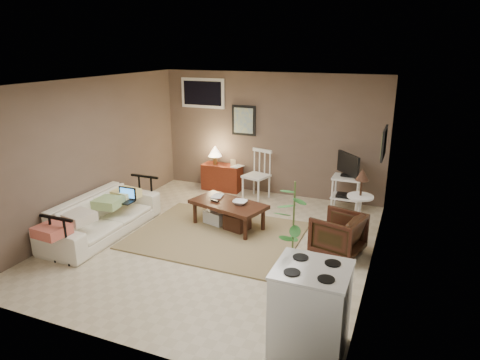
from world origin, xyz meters
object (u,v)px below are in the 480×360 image
at_px(tv_stand, 347,181).
at_px(armchair, 338,232).
at_px(red_console, 221,175).
at_px(side_table, 361,194).
at_px(coffee_table, 228,213).
at_px(spindle_chair, 257,176).
at_px(sofa, 102,210).
at_px(potted_plant, 293,235).
at_px(stove, 310,310).

distance_m(tv_stand, armchair, 1.79).
height_order(red_console, side_table, side_table).
distance_m(coffee_table, spindle_chair, 1.54).
bearing_deg(coffee_table, armchair, -7.50).
xyz_separation_m(tv_stand, side_table, (0.36, -0.99, 0.11)).
bearing_deg(armchair, side_table, -178.72).
xyz_separation_m(spindle_chair, armchair, (1.89, -1.76, -0.12)).
height_order(sofa, side_table, side_table).
height_order(spindle_chair, potted_plant, potted_plant).
relative_size(coffee_table, tv_stand, 1.28).
xyz_separation_m(armchair, stove, (0.11, -2.18, 0.12)).
relative_size(coffee_table, potted_plant, 0.93).
distance_m(spindle_chair, tv_stand, 1.72).
height_order(side_table, armchair, side_table).
bearing_deg(stove, side_table, 88.56).
bearing_deg(potted_plant, stove, -64.45).
distance_m(sofa, tv_stand, 4.22).
distance_m(potted_plant, stove, 1.07).
distance_m(sofa, red_console, 2.83).
height_order(sofa, stove, stove).
height_order(red_console, armchair, red_console).
bearing_deg(tv_stand, coffee_table, -137.41).
height_order(sofa, armchair, sofa).
xyz_separation_m(side_table, stove, (-0.07, -2.96, -0.22)).
bearing_deg(side_table, spindle_chair, 154.64).
bearing_deg(spindle_chair, side_table, -25.36).
bearing_deg(coffee_table, potted_plant, -45.09).
distance_m(side_table, armchair, 0.87).
relative_size(red_console, tv_stand, 0.88).
height_order(coffee_table, stove, stove).
relative_size(side_table, potted_plant, 0.75).
bearing_deg(side_table, potted_plant, -104.12).
bearing_deg(red_console, potted_plant, -53.27).
relative_size(red_console, side_table, 0.86).
height_order(red_console, potted_plant, potted_plant).
relative_size(sofa, tv_stand, 1.97).
height_order(spindle_chair, armchair, spindle_chair).
bearing_deg(sofa, stove, -111.40).
bearing_deg(armchair, sofa, -63.55).
bearing_deg(side_table, coffee_table, -165.02).
height_order(armchair, stove, stove).
bearing_deg(tv_stand, stove, -85.91).
xyz_separation_m(tv_stand, armchair, (0.17, -1.77, -0.23)).
relative_size(side_table, armchair, 1.64).
bearing_deg(red_console, side_table, -22.06).
bearing_deg(spindle_chair, armchair, -43.03).
bearing_deg(potted_plant, spindle_chair, 117.26).
xyz_separation_m(sofa, stove, (3.68, -1.44, 0.05)).
relative_size(spindle_chair, side_table, 0.88).
bearing_deg(red_console, armchair, -35.66).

